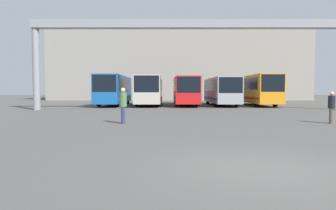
{
  "coord_description": "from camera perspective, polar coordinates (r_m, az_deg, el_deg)",
  "views": [
    {
      "loc": [
        -1.94,
        -6.36,
        1.69
      ],
      "look_at": [
        -1.88,
        21.76,
        0.3
      ],
      "focal_mm": 32.0,
      "sensor_mm": 36.0,
      "label": 1
    }
  ],
  "objects": [
    {
      "name": "bus_slot_3",
      "position": [
        33.91,
        9.92,
        2.88
      ],
      "size": [
        2.48,
        10.59,
        3.02
      ],
      "color": "#999EA5",
      "rests_on": "ground"
    },
    {
      "name": "bus_slot_1",
      "position": [
        33.2,
        -3.63,
        3.07
      ],
      "size": [
        2.61,
        10.06,
        3.18
      ],
      "color": "beige",
      "rests_on": "ground"
    },
    {
      "name": "pedestrian_near_left",
      "position": [
        17.29,
        28.58,
        -0.26
      ],
      "size": [
        0.34,
        0.34,
        1.62
      ],
      "rotation": [
        0.0,
        0.0,
        4.05
      ],
      "color": "brown",
      "rests_on": "ground"
    },
    {
      "name": "ground_plane",
      "position": [
        6.86,
        16.65,
        -11.53
      ],
      "size": [
        200.0,
        200.0,
        0.0
      ],
      "primitive_type": "plane",
      "color": "#514F4C"
    },
    {
      "name": "pedestrian_mid_right",
      "position": [
        15.23,
        -8.67,
        0.06
      ],
      "size": [
        0.38,
        0.38,
        1.81
      ],
      "rotation": [
        0.0,
        0.0,
        1.72
      ],
      "color": "navy",
      "rests_on": "ground"
    },
    {
      "name": "bus_slot_4",
      "position": [
        34.82,
        16.38,
        3.05
      ],
      "size": [
        2.46,
        10.57,
        3.29
      ],
      "color": "orange",
      "rests_on": "ground"
    },
    {
      "name": "overhead_gantry",
      "position": [
        26.18,
        4.24,
        13.08
      ],
      "size": [
        27.04,
        0.8,
        7.65
      ],
      "color": "gray",
      "rests_on": "ground"
    },
    {
      "name": "bus_slot_2",
      "position": [
        33.96,
        3.16,
        2.97
      ],
      "size": [
        2.46,
        11.6,
        3.07
      ],
      "color": "red",
      "rests_on": "ground"
    },
    {
      "name": "building_backdrop",
      "position": [
        55.68,
        1.9,
        7.94
      ],
      "size": [
        44.42,
        12.0,
        13.31
      ],
      "color": "gray",
      "rests_on": "ground"
    },
    {
      "name": "bus_slot_0",
      "position": [
        34.04,
        -10.28,
        3.09
      ],
      "size": [
        2.5,
        10.81,
        3.26
      ],
      "color": "#1959A5",
      "rests_on": "ground"
    }
  ]
}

